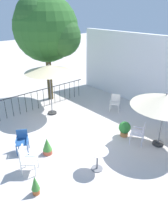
{
  "coord_description": "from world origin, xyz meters",
  "views": [
    {
      "loc": [
        5.94,
        -5.09,
        4.88
      ],
      "look_at": [
        0.0,
        0.14,
        1.03
      ],
      "focal_mm": 34.45,
      "sensor_mm": 36.0,
      "label": 1
    }
  ],
  "objects_px": {
    "patio_umbrella_0": "(166,101)",
    "patio_chair_0": "(22,140)",
    "patio_chair_3": "(26,158)",
    "patio_chair_1": "(115,101)",
    "shade_tree": "(47,28)",
    "patio_umbrella_1": "(49,69)",
    "patio_chair_2": "(140,132)",
    "potted_plant_0": "(125,128)",
    "cafe_table_0": "(97,156)",
    "potted_plant_2": "(35,185)",
    "potted_plant_3": "(47,146)"
  },
  "relations": [
    {
      "from": "patio_chair_3",
      "to": "potted_plant_3",
      "type": "height_order",
      "value": "patio_chair_3"
    },
    {
      "from": "patio_chair_3",
      "to": "patio_chair_1",
      "type": "bearing_deg",
      "value": 102.16
    },
    {
      "from": "potted_plant_2",
      "to": "cafe_table_0",
      "type": "bearing_deg",
      "value": 78.71
    },
    {
      "from": "patio_chair_3",
      "to": "patio_umbrella_1",
      "type": "bearing_deg",
      "value": 135.53
    },
    {
      "from": "patio_chair_2",
      "to": "potted_plant_3",
      "type": "relative_size",
      "value": 1.34
    },
    {
      "from": "patio_chair_2",
      "to": "patio_umbrella_1",
      "type": "bearing_deg",
      "value": -166.72
    },
    {
      "from": "patio_chair_3",
      "to": "potted_plant_3",
      "type": "bearing_deg",
      "value": 110.65
    },
    {
      "from": "potted_plant_0",
      "to": "potted_plant_2",
      "type": "relative_size",
      "value": 1.01
    },
    {
      "from": "shade_tree",
      "to": "cafe_table_0",
      "type": "relative_size",
      "value": 7.43
    },
    {
      "from": "patio_chair_1",
      "to": "potted_plant_0",
      "type": "xyz_separation_m",
      "value": [
        1.93,
        -1.61,
        -0.15
      ]
    },
    {
      "from": "shade_tree",
      "to": "patio_umbrella_0",
      "type": "relative_size",
      "value": 2.23
    },
    {
      "from": "patio_umbrella_0",
      "to": "patio_umbrella_1",
      "type": "relative_size",
      "value": 0.98
    },
    {
      "from": "patio_chair_1",
      "to": "potted_plant_2",
      "type": "xyz_separation_m",
      "value": [
        2.25,
        -5.99,
        -0.17
      ]
    },
    {
      "from": "patio_chair_0",
      "to": "patio_chair_1",
      "type": "bearing_deg",
      "value": 90.96
    },
    {
      "from": "patio_chair_1",
      "to": "potted_plant_3",
      "type": "xyz_separation_m",
      "value": [
        0.85,
        -4.7,
        -0.18
      ]
    },
    {
      "from": "patio_chair_3",
      "to": "patio_chair_2",
      "type": "bearing_deg",
      "value": 70.58
    },
    {
      "from": "patio_umbrella_1",
      "to": "potted_plant_2",
      "type": "xyz_separation_m",
      "value": [
        4.1,
        -3.3,
        -1.96
      ]
    },
    {
      "from": "cafe_table_0",
      "to": "potted_plant_3",
      "type": "bearing_deg",
      "value": -156.93
    },
    {
      "from": "patio_umbrella_0",
      "to": "potted_plant_0",
      "type": "distance_m",
      "value": 2.07
    },
    {
      "from": "patio_umbrella_1",
      "to": "potted_plant_0",
      "type": "xyz_separation_m",
      "value": [
        3.78,
        1.09,
        -1.94
      ]
    },
    {
      "from": "patio_umbrella_1",
      "to": "shade_tree",
      "type": "bearing_deg",
      "value": 146.58
    },
    {
      "from": "shade_tree",
      "to": "cafe_table_0",
      "type": "bearing_deg",
      "value": -20.71
    },
    {
      "from": "patio_chair_2",
      "to": "potted_plant_0",
      "type": "height_order",
      "value": "patio_chair_2"
    },
    {
      "from": "patio_umbrella_1",
      "to": "patio_chair_0",
      "type": "bearing_deg",
      "value": -53.21
    },
    {
      "from": "potted_plant_0",
      "to": "potted_plant_2",
      "type": "distance_m",
      "value": 4.4
    },
    {
      "from": "cafe_table_0",
      "to": "patio_chair_0",
      "type": "relative_size",
      "value": 0.9
    },
    {
      "from": "patio_umbrella_0",
      "to": "patio_chair_0",
      "type": "distance_m",
      "value": 5.42
    },
    {
      "from": "patio_chair_3",
      "to": "potted_plant_2",
      "type": "bearing_deg",
      "value": -15.12
    },
    {
      "from": "patio_chair_0",
      "to": "patio_chair_3",
      "type": "relative_size",
      "value": 0.88
    },
    {
      "from": "patio_chair_1",
      "to": "potted_plant_0",
      "type": "height_order",
      "value": "patio_chair_1"
    },
    {
      "from": "patio_umbrella_0",
      "to": "shade_tree",
      "type": "bearing_deg",
      "value": -176.01
    },
    {
      "from": "patio_chair_0",
      "to": "patio_chair_3",
      "type": "height_order",
      "value": "patio_chair_3"
    },
    {
      "from": "patio_umbrella_1",
      "to": "patio_chair_2",
      "type": "distance_m",
      "value": 4.98
    },
    {
      "from": "patio_umbrella_1",
      "to": "patio_chair_2",
      "type": "bearing_deg",
      "value": 13.28
    },
    {
      "from": "patio_umbrella_0",
      "to": "potted_plant_3",
      "type": "distance_m",
      "value": 4.59
    },
    {
      "from": "patio_chair_2",
      "to": "potted_plant_0",
      "type": "relative_size",
      "value": 1.36
    },
    {
      "from": "shade_tree",
      "to": "patio_chair_3",
      "type": "distance_m",
      "value": 7.16
    },
    {
      "from": "patio_chair_2",
      "to": "patio_chair_3",
      "type": "bearing_deg",
      "value": -109.42
    },
    {
      "from": "shade_tree",
      "to": "patio_chair_2",
      "type": "bearing_deg",
      "value": -0.45
    },
    {
      "from": "patio_chair_3",
      "to": "potted_plant_3",
      "type": "relative_size",
      "value": 1.44
    },
    {
      "from": "patio_umbrella_0",
      "to": "cafe_table_0",
      "type": "xyz_separation_m",
      "value": [
        -0.57,
        -2.82,
        -1.37
      ]
    },
    {
      "from": "potted_plant_3",
      "to": "patio_chair_2",
      "type": "bearing_deg",
      "value": 59.22
    },
    {
      "from": "patio_umbrella_1",
      "to": "patio_chair_3",
      "type": "height_order",
      "value": "patio_umbrella_1"
    },
    {
      "from": "patio_umbrella_1",
      "to": "patio_chair_1",
      "type": "bearing_deg",
      "value": 55.54
    },
    {
      "from": "shade_tree",
      "to": "patio_umbrella_1",
      "type": "bearing_deg",
      "value": -33.42
    },
    {
      "from": "shade_tree",
      "to": "patio_chair_0",
      "type": "relative_size",
      "value": 6.66
    },
    {
      "from": "patio_umbrella_1",
      "to": "cafe_table_0",
      "type": "bearing_deg",
      "value": -15.24
    },
    {
      "from": "cafe_table_0",
      "to": "potted_plant_0",
      "type": "height_order",
      "value": "cafe_table_0"
    },
    {
      "from": "potted_plant_3",
      "to": "cafe_table_0",
      "type": "bearing_deg",
      "value": 23.07
    },
    {
      "from": "potted_plant_2",
      "to": "shade_tree",
      "type": "bearing_deg",
      "value": 142.66
    }
  ]
}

